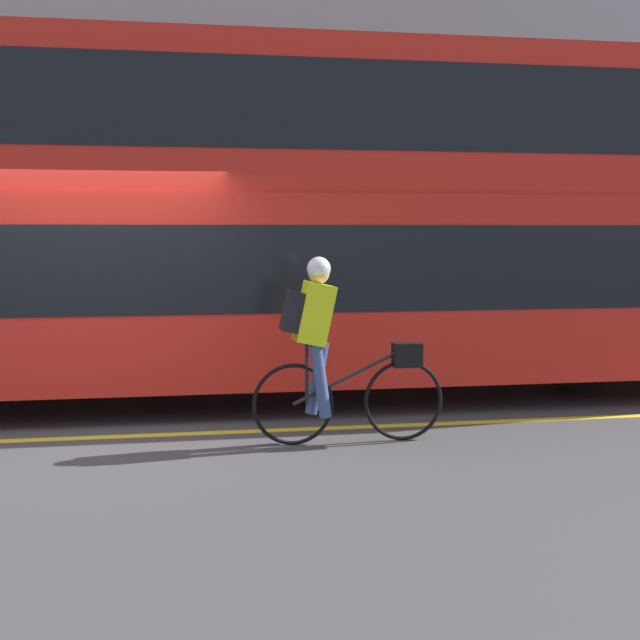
{
  "coord_description": "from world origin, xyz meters",
  "views": [
    {
      "loc": [
        0.58,
        -8.51,
        1.91
      ],
      "look_at": [
        2.18,
        0.27,
        1.03
      ],
      "focal_mm": 50.0,
      "sensor_mm": 36.0,
      "label": 1
    }
  ],
  "objects_px": {
    "trash_bin": "(321,316)",
    "street_sign_post": "(522,257)",
    "bus": "(287,210)",
    "cyclist_on_bike": "(330,345)"
  },
  "relations": [
    {
      "from": "cyclist_on_bike",
      "to": "trash_bin",
      "type": "height_order",
      "value": "cyclist_on_bike"
    },
    {
      "from": "cyclist_on_bike",
      "to": "street_sign_post",
      "type": "height_order",
      "value": "street_sign_post"
    },
    {
      "from": "bus",
      "to": "cyclist_on_bike",
      "type": "xyz_separation_m",
      "value": [
        0.06,
        -2.22,
        -1.26
      ]
    },
    {
      "from": "street_sign_post",
      "to": "trash_bin",
      "type": "bearing_deg",
      "value": 179.9
    },
    {
      "from": "cyclist_on_bike",
      "to": "trash_bin",
      "type": "bearing_deg",
      "value": 80.23
    },
    {
      "from": "cyclist_on_bike",
      "to": "street_sign_post",
      "type": "xyz_separation_m",
      "value": [
        4.63,
        6.59,
        0.58
      ]
    },
    {
      "from": "trash_bin",
      "to": "bus",
      "type": "bearing_deg",
      "value": -105.32
    },
    {
      "from": "bus",
      "to": "trash_bin",
      "type": "distance_m",
      "value": 4.82
    },
    {
      "from": "trash_bin",
      "to": "street_sign_post",
      "type": "height_order",
      "value": "street_sign_post"
    },
    {
      "from": "bus",
      "to": "cyclist_on_bike",
      "type": "relative_size",
      "value": 6.48
    }
  ]
}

